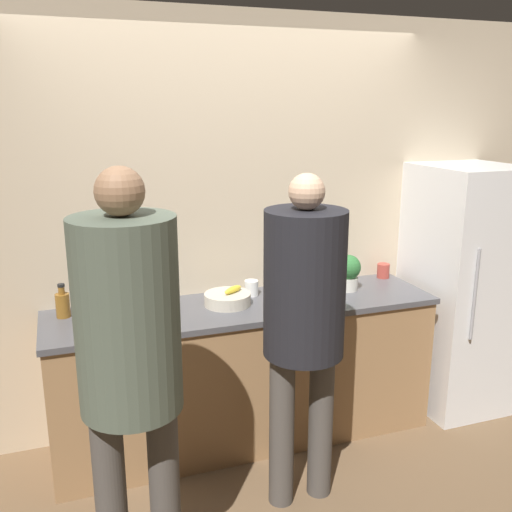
% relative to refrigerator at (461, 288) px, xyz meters
% --- Properties ---
extents(ground_plane, '(14.00, 14.00, 0.00)m').
position_rel_refrigerator_xyz_m(ground_plane, '(-1.55, -0.30, -0.84)').
color(ground_plane, brown).
extents(wall_back, '(5.20, 0.06, 2.60)m').
position_rel_refrigerator_xyz_m(wall_back, '(-1.55, 0.36, 0.46)').
color(wall_back, '#C6B293').
rests_on(wall_back, ground_plane).
extents(counter, '(2.35, 0.64, 0.89)m').
position_rel_refrigerator_xyz_m(counter, '(-1.55, 0.05, -0.39)').
color(counter, '#9E754C').
rests_on(counter, ground_plane).
extents(refrigerator, '(0.62, 0.70, 1.67)m').
position_rel_refrigerator_xyz_m(refrigerator, '(0.00, 0.00, 0.00)').
color(refrigerator, white).
rests_on(refrigerator, ground_plane).
extents(person_left, '(0.40, 0.40, 1.84)m').
position_rel_refrigerator_xyz_m(person_left, '(-2.35, -0.95, 0.30)').
color(person_left, '#4C4742').
rests_on(person_left, ground_plane).
extents(person_center, '(0.40, 0.40, 1.75)m').
position_rel_refrigerator_xyz_m(person_center, '(-1.45, -0.61, 0.24)').
color(person_center, '#4C4742').
rests_on(person_center, ground_plane).
extents(fruit_bowl, '(0.28, 0.28, 0.11)m').
position_rel_refrigerator_xyz_m(fruit_bowl, '(-1.65, 0.06, 0.09)').
color(fruit_bowl, beige).
rests_on(fruit_bowl, counter).
extents(utensil_crock, '(0.13, 0.13, 0.26)m').
position_rel_refrigerator_xyz_m(utensil_crock, '(-1.05, 0.18, 0.12)').
color(utensil_crock, '#ADA393').
rests_on(utensil_crock, counter).
extents(bottle_green, '(0.07, 0.07, 0.20)m').
position_rel_refrigerator_xyz_m(bottle_green, '(-2.20, -0.14, 0.13)').
color(bottle_green, '#236033').
rests_on(bottle_green, counter).
extents(bottle_clear, '(0.07, 0.07, 0.17)m').
position_rel_refrigerator_xyz_m(bottle_clear, '(-2.46, -0.01, 0.12)').
color(bottle_clear, silver).
rests_on(bottle_clear, counter).
extents(bottle_amber, '(0.08, 0.08, 0.20)m').
position_rel_refrigerator_xyz_m(bottle_amber, '(-2.58, 0.18, 0.13)').
color(bottle_amber, brown).
rests_on(bottle_amber, counter).
extents(cup_red, '(0.09, 0.09, 0.10)m').
position_rel_refrigerator_xyz_m(cup_red, '(-0.47, 0.24, 0.10)').
color(cup_red, '#A33D33').
rests_on(cup_red, counter).
extents(cup_white, '(0.09, 0.09, 0.10)m').
position_rel_refrigerator_xyz_m(cup_white, '(-1.46, 0.19, 0.10)').
color(cup_white, white).
rests_on(cup_white, counter).
extents(potted_plant, '(0.16, 0.16, 0.23)m').
position_rel_refrigerator_xyz_m(potted_plant, '(-0.83, 0.08, 0.18)').
color(potted_plant, beige).
rests_on(potted_plant, counter).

